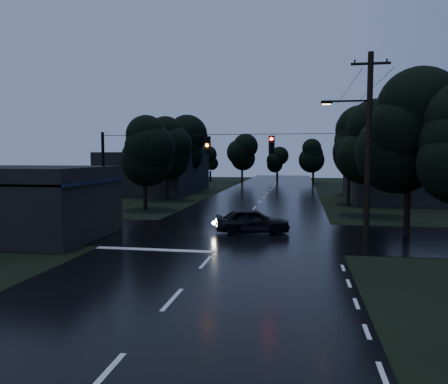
% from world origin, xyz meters
% --- Properties ---
extents(ground, '(160.00, 160.00, 0.00)m').
position_xyz_m(ground, '(0.00, 0.00, 0.00)').
color(ground, black).
rests_on(ground, ground).
extents(main_road, '(12.00, 120.00, 0.02)m').
position_xyz_m(main_road, '(0.00, 30.00, 0.00)').
color(main_road, black).
rests_on(main_road, ground).
extents(cross_street, '(60.00, 9.00, 0.02)m').
position_xyz_m(cross_street, '(0.00, 12.00, 0.00)').
color(cross_street, black).
rests_on(cross_street, ground).
extents(building_far_right, '(10.00, 14.00, 4.40)m').
position_xyz_m(building_far_right, '(14.00, 34.00, 2.20)').
color(building_far_right, black).
rests_on(building_far_right, ground).
extents(building_far_left, '(10.00, 16.00, 5.00)m').
position_xyz_m(building_far_left, '(-14.00, 40.00, 2.50)').
color(building_far_left, black).
rests_on(building_far_left, ground).
extents(utility_pole_main, '(3.50, 0.30, 10.00)m').
position_xyz_m(utility_pole_main, '(7.41, 11.00, 5.26)').
color(utility_pole_main, black).
rests_on(utility_pole_main, ground).
extents(utility_pole_far, '(2.00, 0.30, 7.50)m').
position_xyz_m(utility_pole_far, '(8.30, 28.00, 3.88)').
color(utility_pole_far, black).
rests_on(utility_pole_far, ground).
extents(anchor_pole_left, '(0.18, 0.18, 6.00)m').
position_xyz_m(anchor_pole_left, '(-7.50, 11.00, 3.00)').
color(anchor_pole_left, black).
rests_on(anchor_pole_left, ground).
extents(span_signals, '(15.00, 0.37, 1.12)m').
position_xyz_m(span_signals, '(0.56, 10.99, 5.24)').
color(span_signals, black).
rests_on(span_signals, ground).
extents(tree_corner_near, '(4.48, 4.48, 9.44)m').
position_xyz_m(tree_corner_near, '(10.00, 13.00, 5.99)').
color(tree_corner_near, black).
rests_on(tree_corner_near, ground).
extents(tree_left_a, '(3.92, 3.92, 8.26)m').
position_xyz_m(tree_left_a, '(-9.00, 22.00, 5.24)').
color(tree_left_a, black).
rests_on(tree_left_a, ground).
extents(tree_left_b, '(4.20, 4.20, 8.85)m').
position_xyz_m(tree_left_b, '(-9.60, 30.00, 5.62)').
color(tree_left_b, black).
rests_on(tree_left_b, ground).
extents(tree_left_c, '(4.48, 4.48, 9.44)m').
position_xyz_m(tree_left_c, '(-10.20, 40.00, 5.99)').
color(tree_left_c, black).
rests_on(tree_left_c, ground).
extents(tree_right_a, '(4.20, 4.20, 8.85)m').
position_xyz_m(tree_right_a, '(9.00, 22.00, 5.62)').
color(tree_right_a, black).
rests_on(tree_right_a, ground).
extents(tree_right_b, '(4.48, 4.48, 9.44)m').
position_xyz_m(tree_right_b, '(9.60, 30.00, 5.99)').
color(tree_right_b, black).
rests_on(tree_right_b, ground).
extents(tree_right_c, '(4.76, 4.76, 10.03)m').
position_xyz_m(tree_right_c, '(10.20, 40.00, 6.37)').
color(tree_right_c, black).
rests_on(tree_right_c, ground).
extents(car, '(4.71, 2.69, 1.51)m').
position_xyz_m(car, '(1.21, 12.48, 0.76)').
color(car, black).
rests_on(car, ground).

